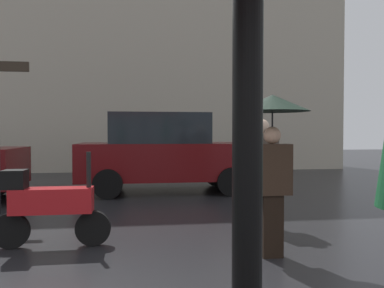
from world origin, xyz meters
TOP-DOWN VIEW (x-y plane):
  - pedestrian_with_umbrella at (1.36, 2.26)m, footprint 0.88×0.88m
  - pedestrian_with_bag at (1.74, 3.77)m, footprint 0.52×0.24m
  - parked_scooter at (-1.36, 3.03)m, footprint 1.48×0.32m
  - parked_car_left at (0.47, 7.62)m, footprint 4.36×1.99m
  - building_block at (0.00, 14.36)m, footprint 16.24×2.99m

SIDE VIEW (x-z plane):
  - parked_scooter at x=-1.36m, z-range -0.06..1.18m
  - pedestrian_with_bag at x=1.74m, z-range 0.11..1.81m
  - parked_car_left at x=0.47m, z-range 0.02..1.98m
  - pedestrian_with_umbrella at x=1.36m, z-range 0.51..2.44m
  - building_block at x=0.00m, z-range 0.00..12.09m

